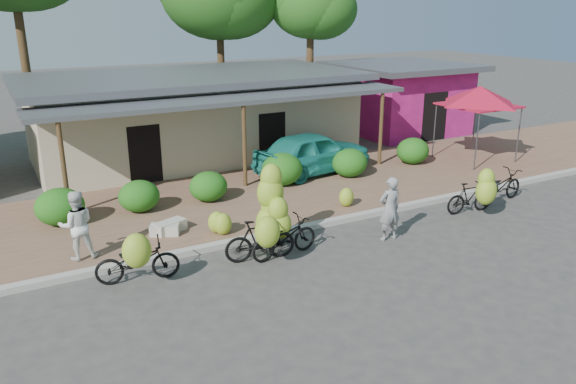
% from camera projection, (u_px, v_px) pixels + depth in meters
% --- Properties ---
extents(ground, '(100.00, 100.00, 0.00)m').
position_uv_depth(ground, '(349.00, 256.00, 13.79)').
color(ground, '#3E3C39').
rests_on(ground, ground).
extents(sidewalk, '(60.00, 6.00, 0.12)m').
position_uv_depth(sidewalk, '(260.00, 197.00, 17.93)').
color(sidewalk, '#876248').
rests_on(sidewalk, ground).
extents(curb, '(60.00, 0.25, 0.15)m').
position_uv_depth(curb, '(308.00, 227.00, 15.43)').
color(curb, '#A8A399').
rests_on(curb, ground).
extents(shop_main, '(13.00, 8.50, 3.35)m').
position_uv_depth(shop_main, '(194.00, 115.00, 22.35)').
color(shop_main, '#BDB48E').
rests_on(shop_main, ground).
extents(shop_pink, '(6.00, 6.00, 3.25)m').
position_uv_depth(shop_pink, '(400.00, 97.00, 27.20)').
color(shop_pink, '#D82180').
rests_on(shop_pink, ground).
extents(tree_near_right, '(4.20, 4.00, 7.54)m').
position_uv_depth(tree_near_right, '(306.00, 3.00, 27.41)').
color(tree_near_right, brown).
rests_on(tree_near_right, ground).
extents(hedge_0, '(1.32, 1.19, 1.03)m').
position_uv_depth(hedge_0, '(60.00, 207.00, 15.33)').
color(hedge_0, '#1D5513').
rests_on(hedge_0, sidewalk).
extents(hedge_1, '(1.20, 1.08, 0.93)m').
position_uv_depth(hedge_1, '(139.00, 196.00, 16.34)').
color(hedge_1, '#1D5513').
rests_on(hedge_1, sidewalk).
extents(hedge_2, '(1.19, 1.07, 0.92)m').
position_uv_depth(hedge_2, '(208.00, 186.00, 17.23)').
color(hedge_2, '#1D5513').
rests_on(hedge_2, sidewalk).
extents(hedge_3, '(1.40, 1.26, 1.09)m').
position_uv_depth(hedge_3, '(282.00, 169.00, 18.75)').
color(hedge_3, '#1D5513').
rests_on(hedge_3, sidewalk).
extents(hedge_4, '(1.28, 1.15, 1.00)m').
position_uv_depth(hedge_4, '(350.00, 163.00, 19.70)').
color(hedge_4, '#1D5513').
rests_on(hedge_4, sidewalk).
extents(hedge_5, '(1.27, 1.15, 0.99)m').
position_uv_depth(hedge_5, '(413.00, 151.00, 21.34)').
color(hedge_5, '#1D5513').
rests_on(hedge_5, sidewalk).
extents(red_canopy, '(3.50, 3.50, 2.86)m').
position_uv_depth(red_canopy, '(480.00, 96.00, 21.30)').
color(red_canopy, '#59595E').
rests_on(red_canopy, sidewalk).
extents(bike_far_left, '(1.93, 1.40, 1.40)m').
position_uv_depth(bike_far_left, '(137.00, 259.00, 12.28)').
color(bike_far_left, black).
rests_on(bike_far_left, ground).
extents(bike_left, '(1.80, 1.29, 1.37)m').
position_uv_depth(bike_left, '(262.00, 238.00, 13.28)').
color(bike_left, black).
rests_on(bike_left, ground).
extents(bike_center, '(1.91, 1.28, 2.23)m').
position_uv_depth(bike_center, '(278.00, 220.00, 13.76)').
color(bike_center, black).
rests_on(bike_center, ground).
extents(bike_right, '(1.62, 1.24, 1.53)m').
position_uv_depth(bike_right, '(476.00, 194.00, 16.29)').
color(bike_right, black).
rests_on(bike_right, ground).
extents(bike_far_right, '(1.99, 0.90, 1.01)m').
position_uv_depth(bike_far_right, '(501.00, 186.00, 17.48)').
color(bike_far_right, black).
rests_on(bike_far_right, ground).
extents(loose_banana_a, '(0.48, 0.41, 0.60)m').
position_uv_depth(loose_banana_a, '(217.00, 222.00, 14.83)').
color(loose_banana_a, '#AABF2F').
rests_on(loose_banana_a, sidewalk).
extents(loose_banana_b, '(0.47, 0.40, 0.59)m').
position_uv_depth(loose_banana_b, '(223.00, 224.00, 14.72)').
color(loose_banana_b, '#AABF2F').
rests_on(loose_banana_b, sidewalk).
extents(loose_banana_c, '(0.46, 0.39, 0.58)m').
position_uv_depth(loose_banana_c, '(346.00, 197.00, 16.80)').
color(loose_banana_c, '#AABF2F').
rests_on(loose_banana_c, sidewalk).
extents(sack_near, '(0.94, 0.66, 0.30)m').
position_uv_depth(sack_near, '(170.00, 227.00, 14.92)').
color(sack_near, beige).
rests_on(sack_near, sidewalk).
extents(sack_far, '(0.84, 0.67, 0.28)m').
position_uv_depth(sack_far, '(165.00, 230.00, 14.76)').
color(sack_far, beige).
rests_on(sack_far, sidewalk).
extents(vendor, '(0.66, 0.46, 1.72)m').
position_uv_depth(vendor, '(390.00, 209.00, 14.52)').
color(vendor, gray).
rests_on(vendor, ground).
extents(bystander, '(0.87, 0.70, 1.69)m').
position_uv_depth(bystander, '(77.00, 225.00, 13.15)').
color(bystander, silver).
rests_on(bystander, sidewalk).
extents(teal_van, '(4.66, 2.39, 1.52)m').
position_uv_depth(teal_van, '(313.00, 152.00, 20.03)').
color(teal_van, '#1C8074').
rests_on(teal_van, sidewalk).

